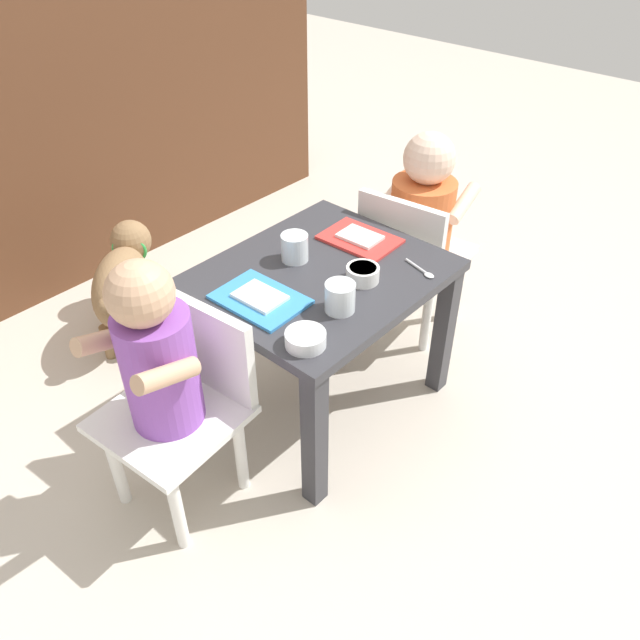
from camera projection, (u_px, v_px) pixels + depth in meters
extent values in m
plane|color=beige|center=(320.00, 397.00, 1.78)|extent=(7.00, 7.00, 0.00)
cube|color=#56331E|center=(61.00, 132.00, 2.12)|extent=(2.10, 0.32, 0.94)
cube|color=#333338|center=(320.00, 276.00, 1.53)|extent=(0.58, 0.49, 0.03)
cube|color=#333338|center=(315.00, 440.00, 1.39)|extent=(0.04, 0.04, 0.40)
cube|color=#333338|center=(444.00, 331.00, 1.70)|extent=(0.04, 0.04, 0.40)
cube|color=#333338|center=(190.00, 355.00, 1.62)|extent=(0.04, 0.04, 0.40)
cube|color=#333338|center=(324.00, 272.00, 1.93)|extent=(0.04, 0.04, 0.40)
cube|color=white|center=(171.00, 418.00, 1.37)|extent=(0.30, 0.30, 0.02)
cube|color=white|center=(206.00, 346.00, 1.38)|extent=(0.05, 0.27, 0.22)
cylinder|color=purple|center=(160.00, 369.00, 1.28)|extent=(0.15, 0.15, 0.27)
sphere|color=tan|center=(140.00, 294.00, 1.16)|extent=(0.13, 0.13, 0.13)
cylinder|color=white|center=(116.00, 465.00, 1.43)|extent=(0.03, 0.03, 0.25)
cylinder|color=white|center=(177.00, 510.00, 1.34)|extent=(0.03, 0.03, 0.25)
cylinder|color=white|center=(181.00, 414.00, 1.56)|extent=(0.03, 0.03, 0.25)
cylinder|color=white|center=(240.00, 451.00, 1.47)|extent=(0.03, 0.03, 0.25)
cylinder|color=tan|center=(106.00, 340.00, 1.25)|extent=(0.15, 0.05, 0.09)
cylinder|color=tan|center=(167.00, 375.00, 1.17)|extent=(0.15, 0.05, 0.09)
cube|color=white|center=(417.00, 254.00, 1.91)|extent=(0.31, 0.31, 0.02)
cube|color=white|center=(399.00, 237.00, 1.75)|extent=(0.05, 0.27, 0.22)
cylinder|color=#D86633|center=(421.00, 218.00, 1.83)|extent=(0.18, 0.18, 0.23)
sphere|color=beige|center=(429.00, 158.00, 1.73)|extent=(0.15, 0.15, 0.15)
cylinder|color=white|center=(456.00, 285.00, 2.01)|extent=(0.03, 0.03, 0.25)
cylinder|color=white|center=(401.00, 266.00, 2.10)|extent=(0.03, 0.03, 0.25)
cylinder|color=white|center=(427.00, 316.00, 1.88)|extent=(0.03, 0.03, 0.25)
cylinder|color=white|center=(370.00, 294.00, 1.97)|extent=(0.03, 0.03, 0.25)
cylinder|color=beige|center=(464.00, 203.00, 1.78)|extent=(0.15, 0.06, 0.09)
cylinder|color=beige|center=(400.00, 185.00, 1.88)|extent=(0.15, 0.06, 0.09)
ellipsoid|color=olive|center=(121.00, 286.00, 1.87)|extent=(0.34, 0.33, 0.20)
sphere|color=olive|center=(131.00, 240.00, 1.99)|extent=(0.13, 0.13, 0.13)
sphere|color=black|center=(134.00, 234.00, 2.03)|extent=(0.06, 0.06, 0.06)
torus|color=green|center=(129.00, 250.00, 1.97)|extent=(0.10, 0.10, 0.11)
sphere|color=olive|center=(107.00, 306.00, 1.73)|extent=(0.05, 0.05, 0.05)
cylinder|color=olive|center=(150.00, 306.00, 2.03)|extent=(0.04, 0.04, 0.11)
cylinder|color=olive|center=(121.00, 307.00, 2.03)|extent=(0.04, 0.04, 0.11)
cylinder|color=olive|center=(140.00, 341.00, 1.89)|extent=(0.04, 0.04, 0.11)
cylinder|color=olive|center=(108.00, 342.00, 1.89)|extent=(0.04, 0.04, 0.11)
cube|color=#388CD8|center=(260.00, 299.00, 1.43)|extent=(0.15, 0.21, 0.01)
cube|color=white|center=(260.00, 296.00, 1.42)|extent=(0.08, 0.11, 0.01)
cube|color=red|center=(360.00, 239.00, 1.64)|extent=(0.14, 0.20, 0.01)
cube|color=white|center=(360.00, 236.00, 1.63)|extent=(0.08, 0.11, 0.01)
cylinder|color=white|center=(340.00, 297.00, 1.38)|extent=(0.07, 0.07, 0.07)
cylinder|color=silver|center=(340.00, 302.00, 1.39)|extent=(0.06, 0.06, 0.04)
cylinder|color=white|center=(294.00, 248.00, 1.55)|extent=(0.07, 0.07, 0.07)
cylinder|color=silver|center=(294.00, 252.00, 1.55)|extent=(0.06, 0.06, 0.05)
cylinder|color=white|center=(363.00, 274.00, 1.48)|extent=(0.08, 0.08, 0.04)
cylinder|color=#4C8C33|center=(363.00, 268.00, 1.47)|extent=(0.06, 0.06, 0.01)
cylinder|color=white|center=(306.00, 339.00, 1.30)|extent=(0.09, 0.09, 0.03)
cylinder|color=#B26633|center=(305.00, 334.00, 1.29)|extent=(0.07, 0.07, 0.01)
cylinder|color=silver|center=(416.00, 266.00, 1.54)|extent=(0.03, 0.07, 0.01)
ellipsoid|color=silver|center=(429.00, 275.00, 1.51)|extent=(0.03, 0.03, 0.01)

